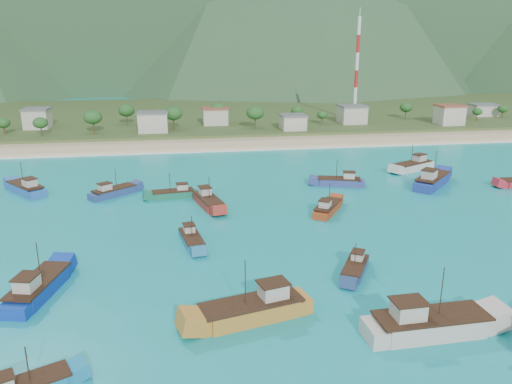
{
  "coord_description": "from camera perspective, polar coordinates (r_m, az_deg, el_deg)",
  "views": [
    {
      "loc": [
        -16.65,
        -71.14,
        30.4
      ],
      "look_at": [
        -2.69,
        18.0,
        3.0
      ],
      "focal_mm": 35.0,
      "sensor_mm": 36.0,
      "label": 1
    }
  ],
  "objects": [
    {
      "name": "boat_21",
      "position": [
        106.12,
        -15.98,
        -0.04
      ],
      "size": [
        9.65,
        8.67,
        5.94
      ],
      "rotation": [
        0.0,
        0.0,
        5.4
      ],
      "color": "navy",
      "rests_on": "ground"
    },
    {
      "name": "boat_10",
      "position": [
        128.43,
        17.53,
        2.82
      ],
      "size": [
        12.27,
        8.66,
        7.08
      ],
      "rotation": [
        0.0,
        0.0,
        2.05
      ],
      "color": "beige",
      "rests_on": "ground"
    },
    {
      "name": "boat_13",
      "position": [
        93.12,
        8.2,
        -1.91
      ],
      "size": [
        7.8,
        9.75,
        5.78
      ],
      "rotation": [
        0.0,
        0.0,
        5.7
      ],
      "color": "#983817",
      "rests_on": "ground"
    },
    {
      "name": "surf_line",
      "position": [
        144.85,
        -2.11,
        4.77
      ],
      "size": [
        400.0,
        2.5,
        0.08
      ],
      "primitive_type": "cube",
      "color": "white",
      "rests_on": "ground"
    },
    {
      "name": "boat_9",
      "position": [
        115.41,
        19.48,
        1.18
      ],
      "size": [
        12.51,
        12.52,
        8.08
      ],
      "rotation": [
        0.0,
        0.0,
        5.5
      ],
      "color": "navy",
      "rests_on": "ground"
    },
    {
      "name": "boat_19",
      "position": [
        96.11,
        -5.48,
        -1.14
      ],
      "size": [
        5.73,
        11.26,
        6.39
      ],
      "rotation": [
        0.0,
        0.0,
        3.39
      ],
      "color": "#9F2C23",
      "rests_on": "ground"
    },
    {
      "name": "boat_3",
      "position": [
        70.29,
        11.26,
        -8.62
      ],
      "size": [
        6.4,
        8.58,
        5.0
      ],
      "rotation": [
        0.0,
        0.0,
        2.62
      ],
      "color": "navy",
      "rests_on": "ground"
    },
    {
      "name": "boat_5",
      "position": [
        58.54,
        19.11,
        -14.18
      ],
      "size": [
        14.01,
        4.58,
        8.2
      ],
      "rotation": [
        0.0,
        0.0,
        4.75
      ],
      "color": "beige",
      "rests_on": "ground"
    },
    {
      "name": "boat_22",
      "position": [
        58.31,
        -0.25,
        -13.36
      ],
      "size": [
        13.73,
        7.01,
        7.79
      ],
      "rotation": [
        0.0,
        0.0,
        1.82
      ],
      "color": "#B9782B",
      "rests_on": "ground"
    },
    {
      "name": "ground",
      "position": [
        79.14,
        3.96,
        -5.74
      ],
      "size": [
        600.0,
        600.0,
        0.0
      ],
      "primitive_type": "plane",
      "color": "#0C748B",
      "rests_on": "ground"
    },
    {
      "name": "boat_7",
      "position": [
        102.29,
        -9.35,
        -0.27
      ],
      "size": [
        9.61,
        3.99,
        5.51
      ],
      "rotation": [
        0.0,
        0.0,
        1.71
      ],
      "color": "#15694B",
      "rests_on": "ground"
    },
    {
      "name": "beach",
      "position": [
        154.09,
        -2.53,
        5.5
      ],
      "size": [
        400.0,
        18.0,
        1.2
      ],
      "primitive_type": "cube",
      "color": "beige",
      "rests_on": "ground"
    },
    {
      "name": "boat_11",
      "position": [
        68.73,
        -23.64,
        -10.06
      ],
      "size": [
        6.31,
        12.53,
        7.11
      ],
      "rotation": [
        0.0,
        0.0,
        6.04
      ],
      "color": "#0E35A3",
      "rests_on": "ground"
    },
    {
      "name": "boat_2",
      "position": [
        110.81,
        9.57,
        1.12
      ],
      "size": [
        10.79,
        5.84,
        6.12
      ],
      "rotation": [
        0.0,
        0.0,
        1.29
      ],
      "color": "navy",
      "rests_on": "ground"
    },
    {
      "name": "village",
      "position": [
        176.27,
        -0.69,
        8.44
      ],
      "size": [
        204.32,
        27.38,
        6.47
      ],
      "color": "beige",
      "rests_on": "ground"
    },
    {
      "name": "boat_0",
      "position": [
        78.92,
        -7.38,
        -5.48
      ],
      "size": [
        4.07,
        9.14,
        5.21
      ],
      "rotation": [
        0.0,
        0.0,
        3.31
      ],
      "color": "teal",
      "rests_on": "ground"
    },
    {
      "name": "radio_tower",
      "position": [
        190.95,
        11.43,
        13.49
      ],
      "size": [
        1.2,
        1.2,
        37.06
      ],
      "color": "red",
      "rests_on": "ground"
    },
    {
      "name": "boat_15",
      "position": [
        114.26,
        -24.8,
        0.32
      ],
      "size": [
        10.06,
        11.25,
        6.91
      ],
      "rotation": [
        0.0,
        0.0,
        0.68
      ],
      "color": "#265BAF",
      "rests_on": "ground"
    },
    {
      "name": "land",
      "position": [
        213.97,
        -4.4,
        8.68
      ],
      "size": [
        400.0,
        110.0,
        2.4
      ],
      "primitive_type": "cube",
      "color": "#385123",
      "rests_on": "ground"
    },
    {
      "name": "vegetation",
      "position": [
        176.36,
        -4.07,
        8.61
      ],
      "size": [
        276.8,
        25.34,
        8.07
      ],
      "color": "#235623",
      "rests_on": "ground"
    }
  ]
}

